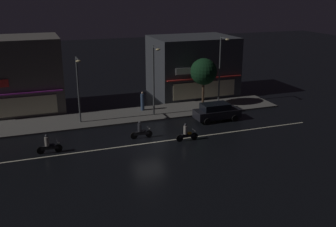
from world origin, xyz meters
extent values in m
plane|color=black|center=(0.00, 0.00, 0.00)|extent=(140.00, 140.00, 0.00)
cube|color=beige|center=(0.00, 0.00, 0.01)|extent=(30.14, 0.16, 0.01)
cube|color=#5B5954|center=(0.00, 7.47, 0.07)|extent=(31.72, 4.69, 0.14)
cube|color=#383A3F|center=(9.52, 13.33, 3.35)|extent=(9.25, 6.92, 6.70)
cube|color=red|center=(9.52, 9.75, 2.60)|extent=(8.78, 0.24, 0.12)
cube|color=white|center=(7.17, 9.81, 3.54)|extent=(2.11, 0.08, 0.68)
cube|color=beige|center=(9.52, 9.81, 1.30)|extent=(7.40, 0.06, 1.80)
cube|color=#56514C|center=(-9.52, 13.00, 3.73)|extent=(8.22, 6.27, 7.45)
cube|color=#D83FD8|center=(-9.52, 9.75, 2.60)|extent=(7.81, 0.24, 0.12)
cube|color=beige|center=(-9.52, 9.81, 1.30)|extent=(6.57, 0.06, 1.80)
cylinder|color=#47494C|center=(-4.47, 6.82, 3.18)|extent=(0.16, 0.16, 6.09)
cube|color=#47494C|center=(-4.47, 6.12, 6.13)|extent=(0.10, 1.40, 0.10)
ellipsoid|color=#F9E099|center=(-4.47, 5.42, 6.05)|extent=(0.44, 0.32, 0.20)
cylinder|color=#47494C|center=(2.62, 6.64, 3.51)|extent=(0.16, 0.16, 6.74)
cube|color=#47494C|center=(2.62, 5.94, 6.78)|extent=(0.10, 1.40, 0.10)
ellipsoid|color=#F9E099|center=(2.62, 5.24, 6.70)|extent=(0.44, 0.32, 0.20)
cylinder|color=#47494C|center=(10.54, 8.38, 3.69)|extent=(0.16, 0.16, 7.10)
cube|color=#47494C|center=(10.54, 7.68, 7.14)|extent=(0.10, 1.40, 0.10)
ellipsoid|color=#F9E099|center=(10.54, 6.98, 7.06)|extent=(0.44, 0.32, 0.20)
cylinder|color=#334766|center=(1.99, 8.43, 0.99)|extent=(0.37, 0.37, 1.70)
sphere|color=tan|center=(1.99, 8.43, 1.95)|extent=(0.22, 0.22, 0.22)
cylinder|color=#473323|center=(8.44, 7.87, 1.40)|extent=(0.24, 0.24, 2.53)
sphere|color=black|center=(8.44, 7.87, 3.77)|extent=(2.76, 2.76, 2.76)
cube|color=black|center=(7.81, 3.34, 0.69)|extent=(4.30, 1.78, 0.76)
cube|color=black|center=(7.59, 3.34, 1.37)|extent=(2.58, 1.57, 0.60)
cube|color=#F9F2CC|center=(9.92, 3.95, 0.79)|extent=(0.08, 0.20, 0.12)
cube|color=#F9F2CC|center=(9.92, 2.73, 0.79)|extent=(0.08, 0.20, 0.12)
cylinder|color=black|center=(9.22, 4.23, 0.31)|extent=(0.62, 0.20, 0.62)
cylinder|color=black|center=(9.22, 2.45, 0.31)|extent=(0.62, 0.20, 0.62)
cylinder|color=black|center=(6.39, 4.23, 0.31)|extent=(0.62, 0.20, 0.62)
cylinder|color=black|center=(6.39, 2.45, 0.31)|extent=(0.62, 0.20, 0.62)
cylinder|color=black|center=(-6.99, 0.68, 0.30)|extent=(0.60, 0.08, 0.60)
cylinder|color=black|center=(-8.29, 0.68, 0.30)|extent=(0.60, 0.10, 0.60)
cube|color=black|center=(-7.64, 0.68, 0.40)|extent=(1.30, 0.14, 0.20)
ellipsoid|color=black|center=(-7.44, 0.68, 0.62)|extent=(0.44, 0.26, 0.24)
cube|color=black|center=(-7.84, 0.68, 0.55)|extent=(0.56, 0.22, 0.10)
cylinder|color=slate|center=(-7.04, 0.68, 0.85)|extent=(0.03, 0.60, 0.03)
sphere|color=white|center=(-6.95, 0.68, 0.75)|extent=(0.14, 0.14, 0.14)
cylinder|color=gray|center=(-7.79, 0.68, 0.95)|extent=(0.32, 0.32, 0.70)
sphere|color=#333338|center=(-7.79, 0.68, 1.41)|extent=(0.22, 0.22, 0.22)
cylinder|color=black|center=(3.79, -0.53, 0.30)|extent=(0.60, 0.08, 0.60)
cylinder|color=black|center=(2.49, -0.53, 0.30)|extent=(0.60, 0.10, 0.60)
cube|color=black|center=(3.14, -0.53, 0.40)|extent=(1.30, 0.14, 0.20)
ellipsoid|color=gold|center=(3.34, -0.53, 0.62)|extent=(0.44, 0.26, 0.24)
cube|color=black|center=(2.94, -0.53, 0.55)|extent=(0.56, 0.22, 0.10)
cylinder|color=slate|center=(3.74, -0.53, 0.85)|extent=(0.03, 0.60, 0.03)
sphere|color=white|center=(3.83, -0.53, 0.75)|extent=(0.14, 0.14, 0.14)
cylinder|color=gray|center=(2.99, -0.53, 0.95)|extent=(0.32, 0.32, 0.70)
sphere|color=#333338|center=(2.99, -0.53, 1.41)|extent=(0.22, 0.22, 0.22)
cylinder|color=black|center=(0.43, 1.28, 0.30)|extent=(0.60, 0.08, 0.60)
cylinder|color=black|center=(-0.87, 1.28, 0.30)|extent=(0.60, 0.10, 0.60)
cube|color=black|center=(-0.22, 1.28, 0.40)|extent=(1.30, 0.14, 0.20)
ellipsoid|color=black|center=(-0.02, 1.28, 0.62)|extent=(0.44, 0.26, 0.24)
cube|color=black|center=(-0.42, 1.28, 0.55)|extent=(0.56, 0.22, 0.10)
cylinder|color=slate|center=(0.38, 1.28, 0.85)|extent=(0.03, 0.60, 0.03)
sphere|color=white|center=(0.47, 1.28, 0.75)|extent=(0.14, 0.14, 0.14)
cylinder|color=#232328|center=(-0.37, 1.28, 0.95)|extent=(0.32, 0.32, 0.70)
sphere|color=#333338|center=(-0.37, 1.28, 1.41)|extent=(0.22, 0.22, 0.22)
cone|color=orange|center=(7.50, 4.50, 0.28)|extent=(0.36, 0.36, 0.55)
camera|label=1|loc=(-8.57, -28.20, 11.92)|focal=41.91mm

